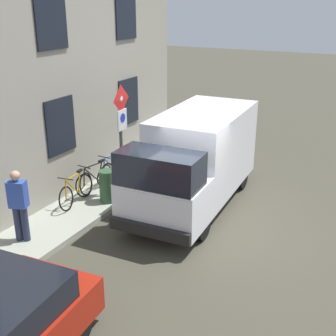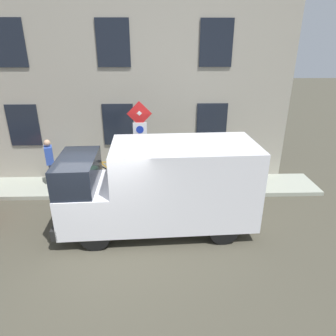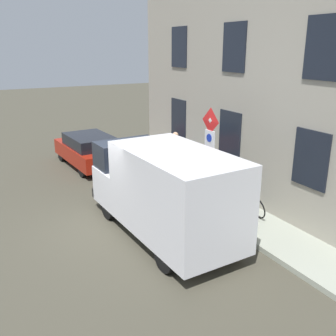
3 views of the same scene
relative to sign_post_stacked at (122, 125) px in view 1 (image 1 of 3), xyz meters
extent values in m
plane|color=#444034|center=(-2.81, 0.86, -2.17)|extent=(80.00, 80.00, 0.00)
cube|color=#9CA191|center=(0.60, 0.86, -2.10)|extent=(1.62, 14.34, 0.14)
cube|color=#9E9889|center=(1.75, 0.86, 1.24)|extent=(0.70, 12.34, 6.83)
cube|color=black|center=(1.38, -2.53, 0.01)|extent=(0.06, 1.10, 1.50)
cube|color=black|center=(1.38, 0.86, 0.01)|extent=(0.06, 1.10, 1.50)
cube|color=black|center=(1.38, -2.53, 2.74)|extent=(0.06, 1.10, 1.50)
cube|color=black|center=(1.38, 0.86, 2.74)|extent=(0.06, 1.10, 1.50)
cylinder|color=#474C47|center=(0.04, 0.00, -0.54)|extent=(0.09, 0.09, 2.99)
pyramid|color=silver|center=(-0.04, 0.00, 0.70)|extent=(0.06, 0.50, 0.50)
pyramid|color=red|center=(-0.04, 0.00, 0.70)|extent=(0.05, 0.56, 0.56)
cube|color=white|center=(-0.02, 0.00, 0.15)|extent=(0.06, 0.44, 0.56)
cylinder|color=#1933B2|center=(-0.05, 0.00, 0.21)|extent=(0.02, 0.24, 0.24)
cube|color=white|center=(-1.88, -1.27, -0.76)|extent=(2.17, 3.89, 2.18)
cube|color=white|center=(-2.00, 1.33, -1.30)|extent=(2.06, 1.49, 1.10)
cube|color=black|center=(-2.01, 1.54, -0.40)|extent=(1.96, 1.07, 0.84)
cube|color=black|center=(-2.03, 2.08, -1.67)|extent=(2.01, 0.25, 0.28)
cylinder|color=black|center=(-2.87, 1.05, -1.79)|extent=(0.25, 0.77, 0.76)
cylinder|color=black|center=(-1.11, 1.13, -1.79)|extent=(0.25, 0.77, 0.76)
cylinder|color=black|center=(-2.72, -2.27, -1.79)|extent=(0.25, 0.77, 0.76)
cylinder|color=black|center=(-0.96, -2.19, -1.79)|extent=(0.25, 0.77, 0.76)
cylinder|color=black|center=(-2.45, 5.16, -1.87)|extent=(0.22, 0.61, 0.60)
cylinder|color=black|center=(-0.90, 5.27, -1.87)|extent=(0.22, 0.61, 0.60)
torus|color=black|center=(0.88, -0.27, -1.70)|extent=(0.19, 0.67, 0.66)
torus|color=black|center=(0.83, -1.32, -1.70)|extent=(0.19, 0.67, 0.66)
cylinder|color=blue|center=(0.86, -0.61, -1.50)|extent=(0.06, 0.60, 0.60)
cylinder|color=blue|center=(0.86, -0.68, -1.22)|extent=(0.07, 0.73, 0.07)
cylinder|color=blue|center=(0.85, -0.97, -1.51)|extent=(0.04, 0.19, 0.55)
cylinder|color=blue|center=(0.84, -1.11, -1.74)|extent=(0.05, 0.43, 0.12)
cylinder|color=blue|center=(0.87, -0.30, -1.46)|extent=(0.04, 0.09, 0.50)
cube|color=black|center=(0.84, -1.05, -1.20)|extent=(0.09, 0.20, 0.06)
cylinder|color=#262626|center=(0.87, -0.32, -1.16)|extent=(0.46, 0.05, 0.03)
torus|color=black|center=(0.90, 0.65, -1.70)|extent=(0.22, 0.67, 0.66)
torus|color=black|center=(0.80, -0.39, -1.70)|extent=(0.22, 0.67, 0.66)
cylinder|color=black|center=(0.87, 0.32, -1.50)|extent=(0.09, 0.60, 0.60)
cylinder|color=black|center=(0.86, 0.24, -1.22)|extent=(0.10, 0.73, 0.07)
cylinder|color=black|center=(0.84, -0.05, -1.51)|extent=(0.05, 0.19, 0.55)
cylinder|color=black|center=(0.82, -0.18, -1.74)|extent=(0.08, 0.43, 0.12)
cylinder|color=black|center=(0.90, 0.63, -1.46)|extent=(0.04, 0.09, 0.50)
cube|color=black|center=(0.83, -0.12, -1.20)|extent=(0.10, 0.21, 0.06)
cylinder|color=#262626|center=(0.90, 0.60, -1.16)|extent=(0.46, 0.07, 0.03)
torus|color=black|center=(0.78, 1.57, -1.70)|extent=(0.22, 0.67, 0.66)
torus|color=black|center=(0.93, 0.53, -1.70)|extent=(0.22, 0.67, 0.66)
cylinder|color=#CA8C13|center=(0.83, 1.24, -1.50)|extent=(0.12, 0.60, 0.60)
cylinder|color=#CA8C13|center=(0.84, 1.16, -1.22)|extent=(0.14, 0.72, 0.07)
cylinder|color=#CA8C13|center=(0.88, 0.88, -1.51)|extent=(0.06, 0.19, 0.55)
cylinder|color=#CA8C13|center=(0.90, 0.74, -1.74)|extent=(0.10, 0.43, 0.12)
cylinder|color=#CA8C13|center=(0.78, 1.55, -1.46)|extent=(0.05, 0.09, 0.50)
cube|color=black|center=(0.89, 0.81, -1.20)|extent=(0.11, 0.21, 0.06)
cylinder|color=#262626|center=(0.78, 1.52, -1.16)|extent=(0.46, 0.10, 0.03)
cylinder|color=#262B47|center=(0.58, 3.22, -1.61)|extent=(0.16, 0.16, 0.85)
cylinder|color=#262B47|center=(0.75, 3.28, -1.61)|extent=(0.16, 0.16, 0.85)
cube|color=#2F4CA9|center=(0.67, 3.25, -0.87)|extent=(0.47, 0.38, 0.62)
sphere|color=tan|center=(0.67, 3.25, -0.42)|extent=(0.22, 0.22, 0.22)
cylinder|color=#2D5133|center=(0.14, 0.60, -1.58)|extent=(0.44, 0.44, 0.90)
camera|label=1|loc=(-6.48, 9.67, 3.22)|focal=47.44mm
camera|label=2|loc=(-9.24, -0.61, 2.74)|focal=31.91mm
camera|label=3|loc=(-6.36, -9.06, 2.78)|focal=40.94mm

